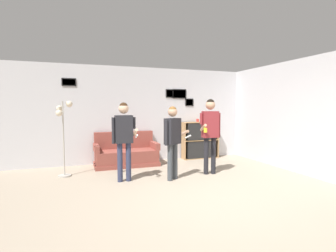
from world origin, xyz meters
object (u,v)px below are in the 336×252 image
at_px(floor_lamp, 63,125).
at_px(person_player_foreground_left, 124,133).
at_px(person_watcher_holding_cup, 210,128).
at_px(person_player_foreground_center, 173,135).
at_px(couch, 126,154).
at_px(drinking_cup, 198,120).
at_px(bookshelf, 200,140).
at_px(bottle_on_floor, 121,168).

height_order(floor_lamp, person_player_foreground_left, floor_lamp).
relative_size(floor_lamp, person_watcher_holding_cup, 0.97).
bearing_deg(person_player_foreground_center, person_watcher_holding_cup, 9.71).
bearing_deg(couch, drinking_cup, 5.05).
distance_m(bookshelf, floor_lamp, 3.99).
distance_m(person_player_foreground_left, bottle_on_floor, 1.23).
distance_m(bookshelf, bottle_on_floor, 2.77).
height_order(bookshelf, floor_lamp, floor_lamp).
relative_size(person_watcher_holding_cup, drinking_cup, 18.84).
xyz_separation_m(person_player_foreground_left, person_player_foreground_center, (1.01, -0.22, -0.06)).
relative_size(person_watcher_holding_cup, bottle_on_floor, 6.79).
distance_m(couch, bottle_on_floor, 0.78).
bearing_deg(floor_lamp, person_player_foreground_center, -25.74).
xyz_separation_m(floor_lamp, person_player_foreground_left, (1.21, -0.85, -0.15)).
bearing_deg(drinking_cup, bookshelf, -0.52).
xyz_separation_m(person_player_foreground_center, person_watcher_holding_cup, (0.99, 0.17, 0.12)).
distance_m(person_player_foreground_center, bottle_on_floor, 1.65).
distance_m(person_player_foreground_left, person_player_foreground_center, 1.03).
height_order(person_player_foreground_left, person_watcher_holding_cup, person_watcher_holding_cup).
relative_size(couch, bottle_on_floor, 6.50).
distance_m(couch, floor_lamp, 1.89).
bearing_deg(person_player_foreground_left, bookshelf, 33.08).
xyz_separation_m(couch, person_watcher_holding_cup, (1.69, -1.57, 0.80)).
xyz_separation_m(floor_lamp, person_player_foreground_center, (2.22, -1.07, -0.21)).
xyz_separation_m(floor_lamp, drinking_cup, (3.75, 0.87, -0.01)).
bearing_deg(bookshelf, drinking_cup, 179.48).
relative_size(bookshelf, person_player_foreground_center, 0.72).
bearing_deg(person_player_foreground_left, person_watcher_holding_cup, -1.55).
xyz_separation_m(couch, bookshelf, (2.32, 0.20, 0.26)).
distance_m(person_player_foreground_center, drinking_cup, 2.48).
xyz_separation_m(bookshelf, bottle_on_floor, (-2.58, -0.90, -0.46)).
distance_m(person_player_foreground_left, drinking_cup, 3.07).
bearing_deg(bottle_on_floor, couch, 69.69).
bearing_deg(drinking_cup, person_player_foreground_left, -145.93).
relative_size(bookshelf, drinking_cup, 12.23).
bearing_deg(bottle_on_floor, person_player_foreground_left, -93.76).
xyz_separation_m(person_player_foreground_left, person_watcher_holding_cup, (2.00, -0.05, 0.07)).
height_order(couch, person_player_foreground_center, person_player_foreground_center).
distance_m(couch, person_player_foreground_left, 1.72).
relative_size(couch, floor_lamp, 0.98).
height_order(person_player_foreground_center, bottle_on_floor, person_player_foreground_center).
bearing_deg(couch, floor_lamp, -156.20).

